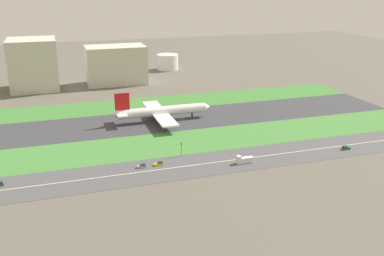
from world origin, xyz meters
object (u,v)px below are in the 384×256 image
(traffic_light, at_px, (181,148))
(hangar_building, at_px, (116,65))
(truck_0, at_px, (244,160))
(fuel_tank_centre, at_px, (168,62))
(airliner, at_px, (160,111))
(fuel_tank_west, at_px, (134,64))
(car_1, at_px, (142,166))
(car_3, at_px, (159,164))
(terminal_building, at_px, (33,64))
(car_2, at_px, (346,148))

(traffic_light, xyz_separation_m, hangar_building, (-5.63, 174.01, 11.65))
(truck_0, bearing_deg, fuel_tank_centre, -96.04)
(airliner, relative_size, fuel_tank_west, 3.11)
(airliner, distance_m, car_1, 72.92)
(car_3, relative_size, terminal_building, 0.11)
(terminal_building, bearing_deg, car_2, -50.85)
(airliner, bearing_deg, terminal_building, 123.49)
(car_2, bearing_deg, car_3, -5.81)
(truck_0, relative_size, fuel_tank_west, 0.40)
(terminal_building, bearing_deg, truck_0, -62.95)
(truck_0, xyz_separation_m, terminal_building, (-98.05, 192.00, 18.48))
(hangar_building, height_order, fuel_tank_west, hangar_building)
(car_1, bearing_deg, truck_0, -11.68)
(traffic_light, height_order, fuel_tank_centre, fuel_tank_centre)
(truck_0, bearing_deg, hangar_building, -80.50)
(truck_0, distance_m, terminal_building, 216.38)
(car_3, height_order, fuel_tank_centre, fuel_tank_centre)
(traffic_light, height_order, terminal_building, terminal_building)
(traffic_light, distance_m, fuel_tank_west, 219.73)
(hangar_building, bearing_deg, airliner, -85.22)
(car_2, bearing_deg, fuel_tank_west, -74.17)
(car_3, xyz_separation_m, traffic_light, (13.55, 7.99, 3.37))
(truck_0, bearing_deg, car_1, -11.68)
(airliner, bearing_deg, traffic_light, -93.73)
(terminal_building, height_order, fuel_tank_centre, terminal_building)
(car_3, height_order, truck_0, truck_0)
(car_3, xyz_separation_m, car_1, (-8.32, 0.00, 0.00))
(car_2, height_order, truck_0, truck_0)
(car_1, relative_size, terminal_building, 0.11)
(terminal_building, relative_size, hangar_building, 0.82)
(airliner, height_order, car_2, airliner)
(car_3, xyz_separation_m, fuel_tank_west, (31.14, 227.00, 6.28))
(traffic_light, bearing_deg, car_2, -11.98)
(truck_0, distance_m, hangar_building, 195.19)
(car_3, relative_size, traffic_light, 0.61)
(terminal_building, bearing_deg, fuel_tank_west, 26.79)
(airliner, bearing_deg, fuel_tank_west, 85.08)
(car_2, relative_size, fuel_tank_centre, 0.21)
(car_1, distance_m, fuel_tank_centre, 238.69)
(airliner, relative_size, car_3, 14.77)
(airliner, xyz_separation_m, car_2, (80.87, -78.00, -5.31))
(truck_0, bearing_deg, car_2, -180.00)
(car_2, distance_m, terminal_building, 248.32)
(traffic_light, xyz_separation_m, fuel_tank_centre, (51.62, 219.01, 3.21))
(car_2, bearing_deg, fuel_tank_centre, -82.04)
(airliner, xyz_separation_m, traffic_light, (-3.91, -60.01, -1.94))
(hangar_building, bearing_deg, car_2, -64.79)
(car_3, height_order, hangar_building, hangar_building)
(car_1, bearing_deg, fuel_tank_west, 80.14)
(truck_0, distance_m, traffic_light, 32.16)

